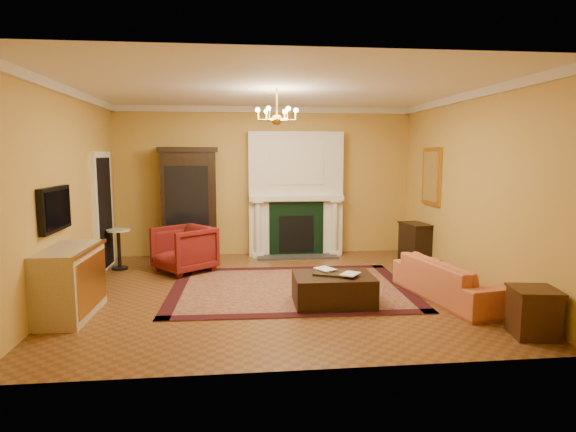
{
  "coord_description": "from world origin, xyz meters",
  "views": [
    {
      "loc": [
        -0.62,
        -7.09,
        2.06
      ],
      "look_at": [
        0.2,
        0.3,
        1.1
      ],
      "focal_mm": 30.0,
      "sensor_mm": 36.0,
      "label": 1
    }
  ],
  "objects": [
    {
      "name": "floor",
      "position": [
        0.0,
        0.0,
        -0.01
      ],
      "size": [
        6.0,
        5.5,
        0.02
      ],
      "primitive_type": "cube",
      "color": "brown",
      "rests_on": "ground"
    },
    {
      "name": "ceiling",
      "position": [
        0.0,
        0.0,
        3.01
      ],
      "size": [
        6.0,
        5.5,
        0.02
      ],
      "primitive_type": "cube",
      "color": "white",
      "rests_on": "wall_back"
    },
    {
      "name": "wall_back",
      "position": [
        0.0,
        2.76,
        1.5
      ],
      "size": [
        6.0,
        0.02,
        3.0
      ],
      "primitive_type": "cube",
      "color": "gold",
      "rests_on": "floor"
    },
    {
      "name": "wall_front",
      "position": [
        0.0,
        -2.76,
        1.5
      ],
      "size": [
        6.0,
        0.02,
        3.0
      ],
      "primitive_type": "cube",
      "color": "gold",
      "rests_on": "floor"
    },
    {
      "name": "wall_left",
      "position": [
        -3.01,
        0.0,
        1.5
      ],
      "size": [
        0.02,
        5.5,
        3.0
      ],
      "primitive_type": "cube",
      "color": "gold",
      "rests_on": "floor"
    },
    {
      "name": "wall_right",
      "position": [
        3.01,
        0.0,
        1.5
      ],
      "size": [
        0.02,
        5.5,
        3.0
      ],
      "primitive_type": "cube",
      "color": "gold",
      "rests_on": "floor"
    },
    {
      "name": "fireplace",
      "position": [
        0.6,
        2.57,
        1.19
      ],
      "size": [
        1.9,
        0.7,
        2.5
      ],
      "color": "silver",
      "rests_on": "wall_back"
    },
    {
      "name": "crown_molding",
      "position": [
        0.0,
        0.96,
        2.94
      ],
      "size": [
        6.0,
        5.5,
        0.12
      ],
      "color": "silver",
      "rests_on": "ceiling"
    },
    {
      "name": "doorway",
      "position": [
        -2.95,
        1.7,
        1.05
      ],
      "size": [
        0.08,
        1.05,
        2.1
      ],
      "color": "silver",
      "rests_on": "wall_left"
    },
    {
      "name": "tv_panel",
      "position": [
        -2.95,
        -0.6,
        1.35
      ],
      "size": [
        0.09,
        0.95,
        0.58
      ],
      "color": "black",
      "rests_on": "wall_left"
    },
    {
      "name": "gilt_mirror",
      "position": [
        2.97,
        1.4,
        1.65
      ],
      "size": [
        0.06,
        0.76,
        1.05
      ],
      "color": "gold",
      "rests_on": "wall_right"
    },
    {
      "name": "chandelier",
      "position": [
        -0.0,
        0.0,
        2.61
      ],
      "size": [
        0.63,
        0.55,
        0.53
      ],
      "color": "gold",
      "rests_on": "ceiling"
    },
    {
      "name": "oriental_rug",
      "position": [
        0.2,
        0.07,
        0.01
      ],
      "size": [
        3.72,
        2.83,
        0.01
      ],
      "primitive_type": "cube",
      "rotation": [
        0.0,
        0.0,
        -0.03
      ],
      "color": "#460F15",
      "rests_on": "floor"
    },
    {
      "name": "china_cabinet",
      "position": [
        -1.54,
        2.49,
        1.05
      ],
      "size": [
        1.1,
        0.61,
        2.09
      ],
      "primitive_type": "cube",
      "rotation": [
        0.0,
        0.0,
        0.13
      ],
      "color": "black",
      "rests_on": "floor"
    },
    {
      "name": "wingback_armchair",
      "position": [
        -1.52,
        1.31,
        0.45
      ],
      "size": [
        1.17,
        1.18,
        0.89
      ],
      "primitive_type": "imported",
      "rotation": [
        0.0,
        0.0,
        -0.89
      ],
      "color": "maroon",
      "rests_on": "floor"
    },
    {
      "name": "pedestal_table",
      "position": [
        -2.7,
        1.64,
        0.42
      ],
      "size": [
        0.41,
        0.41,
        0.73
      ],
      "color": "black",
      "rests_on": "floor"
    },
    {
      "name": "commode",
      "position": [
        -2.73,
        -0.89,
        0.44
      ],
      "size": [
        0.6,
        1.21,
        0.89
      ],
      "primitive_type": "cube",
      "rotation": [
        0.0,
        0.0,
        -0.03
      ],
      "color": "#BAB188",
      "rests_on": "floor"
    },
    {
      "name": "coral_sofa",
      "position": [
        2.41,
        -0.74,
        0.38
      ],
      "size": [
        0.91,
        2.03,
        0.77
      ],
      "primitive_type": "imported",
      "rotation": [
        0.0,
        0.0,
        1.75
      ],
      "color": "#C5643E",
      "rests_on": "floor"
    },
    {
      "name": "end_table",
      "position": [
        2.72,
        -2.17,
        0.27
      ],
      "size": [
        0.53,
        0.53,
        0.53
      ],
      "primitive_type": "cube",
      "rotation": [
        0.0,
        0.0,
        -0.17
      ],
      "color": "#34180E",
      "rests_on": "floor"
    },
    {
      "name": "console_table",
      "position": [
        2.78,
        1.6,
        0.36
      ],
      "size": [
        0.47,
        0.7,
        0.73
      ],
      "primitive_type": "cube",
      "rotation": [
        0.0,
        0.0,
        0.15
      ],
      "color": "black",
      "rests_on": "floor"
    },
    {
      "name": "leather_ottoman",
      "position": [
        0.7,
        -0.78,
        0.22
      ],
      "size": [
        1.09,
        0.8,
        0.4
      ],
      "primitive_type": "cube",
      "rotation": [
        0.0,
        0.0,
        -0.02
      ],
      "color": "black",
      "rests_on": "oriental_rug"
    },
    {
      "name": "ottoman_tray",
      "position": [
        0.68,
        -0.74,
        0.43
      ],
      "size": [
        0.54,
        0.49,
        0.03
      ],
      "primitive_type": "cube",
      "rotation": [
        0.0,
        0.0,
        -0.42
      ],
      "color": "black",
      "rests_on": "leather_ottoman"
    },
    {
      "name": "book_a",
      "position": [
        0.53,
        -0.67,
        0.59
      ],
      "size": [
        0.2,
        0.12,
        0.28
      ],
      "primitive_type": "imported",
      "rotation": [
        0.0,
        0.0,
        0.5
      ],
      "color": "gray",
      "rests_on": "ottoman_tray"
    },
    {
      "name": "book_b",
      "position": [
        0.82,
        -0.85,
        0.59
      ],
      "size": [
        0.17,
        0.14,
        0.28
      ],
      "primitive_type": "imported",
      "rotation": [
        0.0,
        0.0,
        -0.67
      ],
      "color": "gray",
      "rests_on": "ottoman_tray"
    },
    {
      "name": "topiary_left",
      "position": [
        -0.02,
        2.53,
        1.46
      ],
      "size": [
        0.16,
        0.16,
        0.43
      ],
      "color": "tan",
      "rests_on": "fireplace"
    },
    {
      "name": "topiary_right",
      "position": [
        1.11,
        2.53,
        1.46
      ],
      "size": [
        0.15,
        0.15,
        0.41
      ],
      "color": "tan",
      "rests_on": "fireplace"
    }
  ]
}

